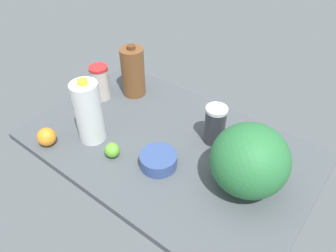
% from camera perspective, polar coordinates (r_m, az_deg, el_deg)
% --- Properties ---
extents(countertop, '(1.20, 0.76, 0.03)m').
position_cam_1_polar(countertop, '(1.41, -0.00, -3.57)').
color(countertop, '#4B5256').
rests_on(countertop, ground).
extents(milk_jug, '(0.11, 0.11, 0.29)m').
position_cam_1_polar(milk_jug, '(1.38, -13.68, 2.35)').
color(milk_jug, white).
rests_on(milk_jug, countertop).
extents(tumbler_cup, '(0.09, 0.09, 0.17)m').
position_cam_1_polar(tumbler_cup, '(1.65, -11.70, 7.46)').
color(tumbler_cup, beige).
rests_on(tumbler_cup, countertop).
extents(chocolate_milk_jug, '(0.12, 0.12, 0.27)m').
position_cam_1_polar(chocolate_milk_jug, '(1.64, -6.12, 9.38)').
color(chocolate_milk_jug, brown).
rests_on(chocolate_milk_jug, countertop).
extents(mixing_bowl, '(0.15, 0.15, 0.06)m').
position_cam_1_polar(mixing_bowl, '(1.29, -1.68, -5.96)').
color(mixing_bowl, '#374F8C').
rests_on(mixing_bowl, countertop).
extents(shaker_bottle, '(0.09, 0.09, 0.17)m').
position_cam_1_polar(shaker_bottle, '(1.37, 8.18, 0.23)').
color(shaker_bottle, '#2F3036').
rests_on(shaker_bottle, countertop).
extents(watermelon, '(0.28, 0.28, 0.26)m').
position_cam_1_polar(watermelon, '(1.18, 14.08, -5.74)').
color(watermelon, '#2A743B').
rests_on(watermelon, countertop).
extents(lime_near_front, '(0.06, 0.06, 0.06)m').
position_cam_1_polar(lime_near_front, '(1.34, -9.69, -4.15)').
color(lime_near_front, '#65B333').
rests_on(lime_near_front, countertop).
extents(orange_loose, '(0.08, 0.08, 0.08)m').
position_cam_1_polar(orange_loose, '(1.46, -20.39, -1.78)').
color(orange_loose, orange).
rests_on(orange_loose, countertop).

